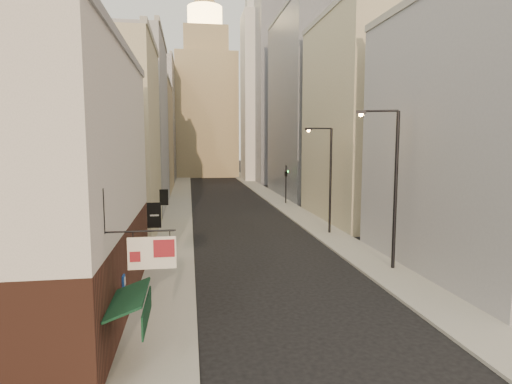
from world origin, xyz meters
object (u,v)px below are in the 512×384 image
Objects in this scene: white_tower at (262,91)px; traffic_light_right at (286,175)px; streetlamp_near at (392,180)px; clock_tower at (206,101)px; streetlamp_mid at (328,174)px.

white_tower is 39.35m from traffic_light_right.
white_tower reaches higher than streetlamp_near.
traffic_light_right is at bearing -94.79° from white_tower.
streetlamp_mid is at bearing -83.84° from clock_tower.
white_tower is at bearing -51.84° from clock_tower.
traffic_light_right is (-3.04, -36.33, -14.79)m from white_tower.
streetlamp_mid is at bearing 111.68° from streetlamp_near.
streetlamp_near is at bearing -92.75° from white_tower.
clock_tower is 1.08× the size of white_tower.
traffic_light_right is at bearing -81.02° from clock_tower.
streetlamp_mid is at bearing 70.22° from traffic_light_right.
streetlamp_near is (-3.13, -65.19, -13.02)m from white_tower.
clock_tower reaches higher than white_tower.
streetlamp_mid reaches higher than traffic_light_right.
clock_tower is 4.59× the size of streetlamp_near.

